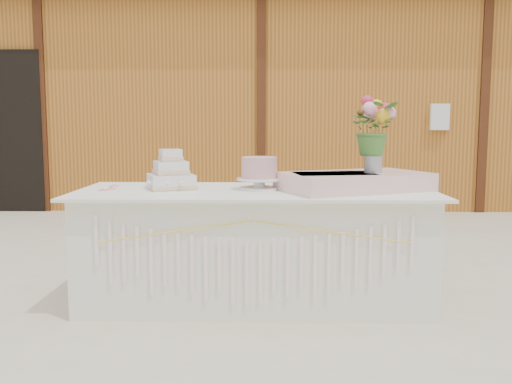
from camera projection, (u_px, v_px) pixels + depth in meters
ground at (255, 301)px, 3.93m from camera, size 80.00×80.00×0.00m
barn at (262, 96)px, 9.68m from camera, size 12.60×4.60×3.30m
cake_table at (255, 246)px, 3.88m from camera, size 2.40×1.00×0.77m
wedding_cake at (171, 175)px, 3.90m from camera, size 0.39×0.39×0.27m
pink_cake_stand at (259, 171)px, 3.85m from camera, size 0.31×0.31×0.22m
satin_runner at (354, 182)px, 3.81m from camera, size 1.09×0.89×0.12m
flower_vase at (373, 161)px, 3.77m from camera, size 0.12×0.12×0.16m
bouquet at (374, 121)px, 3.74m from camera, size 0.32×0.28×0.35m
loose_flowers at (116, 187)px, 3.94m from camera, size 0.15×0.33×0.02m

